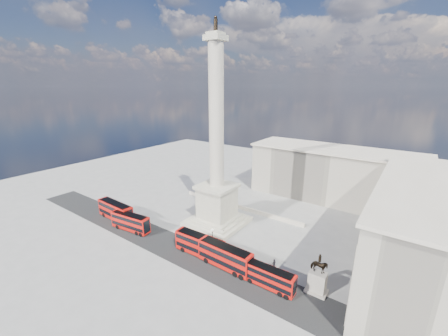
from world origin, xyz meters
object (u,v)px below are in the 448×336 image
red_bus_a (131,222)px  red_bus_e (116,211)px  red_bus_d (269,277)px  equestrian_statue (317,279)px  nelsons_column (217,177)px  victorian_lamp (212,240)px  pedestrian_walking (246,254)px  pedestrian_crossing (224,233)px  red_bus_b (200,245)px  pedestrian_standing (274,263)px  red_bus_c (225,256)px

red_bus_a → red_bus_e: (-8.28, 1.32, 0.27)m
red_bus_d → equestrian_statue: bearing=26.7°
equestrian_statue → nelsons_column: bearing=160.7°
victorian_lamp → equestrian_statue: 21.97m
red_bus_e → pedestrian_walking: red_bus_e is taller
nelsons_column → red_bus_d: bearing=-32.5°
victorian_lamp → pedestrian_crossing: (-2.53, 7.65, -2.90)m
red_bus_d → nelsons_column: bearing=147.2°
nelsons_column → red_bus_e: nelsons_column is taller
red_bus_b → red_bus_e: red_bus_e is taller
nelsons_column → pedestrian_walking: (14.37, -8.77, -12.09)m
victorian_lamp → pedestrian_crossing: 8.57m
pedestrian_walking → pedestrian_crossing: pedestrian_walking is taller
nelsons_column → red_bus_d: nelsons_column is taller
red_bus_b → red_bus_d: red_bus_b is taller
red_bus_b → victorian_lamp: size_ratio=1.85×
equestrian_statue → pedestrian_standing: equestrian_statue is taller
red_bus_b → red_bus_c: red_bus_c is taller
red_bus_a → red_bus_b: 21.27m
red_bus_d → pedestrian_walking: (-8.01, 5.47, -1.26)m
equestrian_statue → red_bus_d: bearing=-152.9°
red_bus_a → red_bus_d: red_bus_a is taller
nelsons_column → pedestrian_walking: nelsons_column is taller
victorian_lamp → pedestrian_standing: bearing=16.7°
red_bus_c → pedestrian_standing: size_ratio=6.15×
red_bus_a → red_bus_d: bearing=-4.7°
red_bus_b → pedestrian_walking: red_bus_b is taller
red_bus_e → victorian_lamp: size_ratio=1.95×
nelsons_column → victorian_lamp: 17.35m
red_bus_c → pedestrian_standing: 9.91m
red_bus_a → equestrian_statue: size_ratio=1.46×
nelsons_column → pedestrian_walking: 20.72m
red_bus_c → red_bus_d: 9.74m
nelsons_column → equestrian_statue: size_ratio=6.47×
red_bus_c → red_bus_d: bearing=0.8°
nelsons_column → red_bus_e: (-23.66, -14.54, -10.31)m
nelsons_column → red_bus_b: nelsons_column is taller
pedestrian_walking → pedestrian_crossing: (-8.90, 4.07, -0.00)m
nelsons_column → red_bus_c: 21.65m
nelsons_column → red_bus_e: size_ratio=4.04×
red_bus_b → pedestrian_standing: (14.88, 5.33, -1.50)m
pedestrian_crossing → red_bus_b: bearing=155.9°
victorian_lamp → pedestrian_standing: victorian_lamp is taller
red_bus_b → victorian_lamp: (2.19, 1.53, 1.26)m
red_bus_c → pedestrian_walking: red_bus_c is taller
red_bus_a → pedestrian_walking: size_ratio=6.78×
red_bus_a → pedestrian_standing: (36.06, 7.31, -1.37)m
red_bus_d → red_bus_e: 46.04m
pedestrian_walking → pedestrian_standing: bearing=6.8°
pedestrian_standing → equestrian_statue: bearing=147.1°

